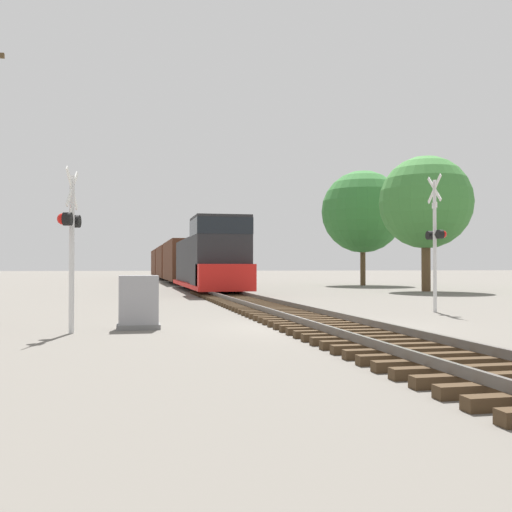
{
  "coord_description": "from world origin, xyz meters",
  "views": [
    {
      "loc": [
        -4.78,
        -14.42,
        1.54
      ],
      "look_at": [
        -0.15,
        7.11,
        1.92
      ],
      "focal_mm": 42.0,
      "sensor_mm": 36.0,
      "label": 1
    }
  ],
  "objects_px": {
    "freight_train": "(177,262)",
    "crossing_signal_near": "(71,232)",
    "tree_mid_background": "(363,212)",
    "crossing_signal_far": "(435,237)",
    "tree_far_right": "(426,203)",
    "relay_cabinet": "(139,303)"
  },
  "relations": [
    {
      "from": "relay_cabinet",
      "to": "tree_mid_background",
      "type": "relative_size",
      "value": 0.14
    },
    {
      "from": "crossing_signal_near",
      "to": "crossing_signal_far",
      "type": "bearing_deg",
      "value": 120.1
    },
    {
      "from": "freight_train",
      "to": "relay_cabinet",
      "type": "distance_m",
      "value": 44.57
    },
    {
      "from": "freight_train",
      "to": "tree_far_right",
      "type": "relative_size",
      "value": 7.37
    },
    {
      "from": "relay_cabinet",
      "to": "tree_mid_background",
      "type": "xyz_separation_m",
      "value": [
        18.44,
        30.66,
        5.34
      ]
    },
    {
      "from": "crossing_signal_near",
      "to": "tree_mid_background",
      "type": "xyz_separation_m",
      "value": [
        19.99,
        31.32,
        3.65
      ]
    },
    {
      "from": "crossing_signal_far",
      "to": "tree_mid_background",
      "type": "bearing_deg",
      "value": -16.83
    },
    {
      "from": "relay_cabinet",
      "to": "tree_mid_background",
      "type": "distance_m",
      "value": 36.17
    },
    {
      "from": "relay_cabinet",
      "to": "crossing_signal_far",
      "type": "bearing_deg",
      "value": 18.97
    },
    {
      "from": "crossing_signal_near",
      "to": "tree_mid_background",
      "type": "distance_m",
      "value": 37.33
    },
    {
      "from": "crossing_signal_far",
      "to": "relay_cabinet",
      "type": "xyz_separation_m",
      "value": [
        -9.86,
        -3.39,
        -1.89
      ]
    },
    {
      "from": "relay_cabinet",
      "to": "crossing_signal_near",
      "type": "bearing_deg",
      "value": -157.03
    },
    {
      "from": "crossing_signal_far",
      "to": "tree_far_right",
      "type": "relative_size",
      "value": 0.55
    },
    {
      "from": "crossing_signal_near",
      "to": "freight_train",
      "type": "bearing_deg",
      "value": -177.1
    },
    {
      "from": "crossing_signal_far",
      "to": "relay_cabinet",
      "type": "distance_m",
      "value": 10.59
    },
    {
      "from": "tree_far_right",
      "to": "relay_cabinet",
      "type": "bearing_deg",
      "value": -133.23
    },
    {
      "from": "crossing_signal_near",
      "to": "relay_cabinet",
      "type": "distance_m",
      "value": 2.39
    },
    {
      "from": "freight_train",
      "to": "tree_mid_background",
      "type": "bearing_deg",
      "value": -44.46
    },
    {
      "from": "freight_train",
      "to": "crossing_signal_near",
      "type": "height_order",
      "value": "freight_train"
    },
    {
      "from": "crossing_signal_near",
      "to": "relay_cabinet",
      "type": "relative_size",
      "value": 2.89
    },
    {
      "from": "freight_train",
      "to": "relay_cabinet",
      "type": "relative_size",
      "value": 46.97
    },
    {
      "from": "relay_cabinet",
      "to": "tree_far_right",
      "type": "height_order",
      "value": "tree_far_right"
    }
  ]
}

